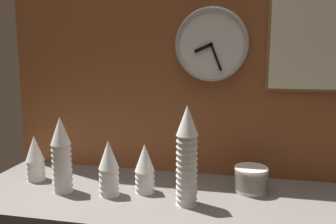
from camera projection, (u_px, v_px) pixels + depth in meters
The scene contains 10 objects.
ground_plane at pixel (178, 200), 132.64cm from camera, with size 160.00×56.00×4.00cm, color slate.
wall_tiled_back at pixel (190, 52), 148.72cm from camera, with size 160.00×3.00×105.00cm.
cup_stack_center at pixel (145, 168), 133.33cm from camera, with size 7.54×7.54×18.73cm.
cup_stack_center_right at pixel (187, 156), 121.35cm from camera, with size 7.54×7.54×35.16cm.
cup_stack_left at pixel (61, 155), 133.01cm from camera, with size 7.54×7.54×29.00cm.
cup_stack_far_left at pixel (35, 158), 145.99cm from camera, with size 7.54×7.54×18.73cm.
cup_stack_center_left at pixel (109, 168), 130.54cm from camera, with size 7.54×7.54×20.78cm.
bowl_stack_right at pixel (251, 179), 134.78cm from camera, with size 12.90×12.90×9.61cm.
wall_clock at pixel (211, 44), 143.43cm from camera, with size 29.84×2.70×29.84cm.
menu_board at pixel (330, 17), 133.43cm from camera, with size 45.25×1.32×57.17cm.
Camera 1 is at (22.36, -122.99, 53.31)cm, focal length 38.00 mm.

